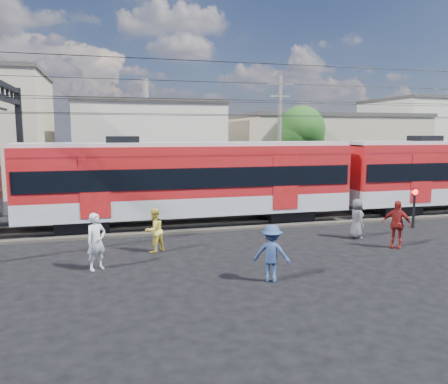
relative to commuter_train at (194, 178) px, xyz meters
The scene contains 17 objects.
ground 8.47m from the commuter_train, 80.25° to the right, with size 120.00×120.00×0.00m, color black.
track_bed 2.72m from the commuter_train, ahead, with size 70.00×3.40×0.12m, color #2D2823.
rail_near 2.72m from the commuter_train, 28.62° to the right, with size 70.00×0.12×0.12m, color #59544C.
rail_far 2.72m from the commuter_train, 28.62° to the left, with size 70.00×0.12×0.12m, color #59544C.
commuter_train is the anchor object (origin of this frame).
catenary 7.77m from the commuter_train, behind, with size 70.00×9.30×7.52m.
building_midwest 19.05m from the commuter_train, 91.89° to the left, with size 12.24×12.24×7.30m.
building_mideast 22.20m from the commuter_train, 46.14° to the left, with size 16.32×10.20×6.30m.
building_east 35.58m from the commuter_train, 34.25° to the left, with size 10.20×10.20×8.30m.
utility_pole_mid 10.39m from the commuter_train, 43.51° to the left, with size 1.80×0.24×8.50m.
tree_near 14.78m from the commuter_train, 43.70° to the left, with size 3.82×3.64×6.72m.
pedestrian_a 7.80m from the commuter_train, 126.71° to the right, with size 0.71×0.47×1.95m, color silver.
pedestrian_b 5.29m from the commuter_train, 119.02° to the right, with size 0.84×0.65×1.73m, color yellow.
pedestrian_c 8.97m from the commuter_train, 85.27° to the right, with size 1.16×0.67×1.79m, color navy.
pedestrian_d 9.58m from the commuter_train, 41.90° to the right, with size 1.14×0.47×1.94m, color maroon.
pedestrian_e 7.96m from the commuter_train, 34.75° to the right, with size 0.86×0.56×1.75m, color #4F4E53.
crossing_signal 10.85m from the commuter_train, 17.77° to the right, with size 0.28×0.28×1.95m.
Camera 1 is at (-5.50, -13.19, 4.61)m, focal length 35.00 mm.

